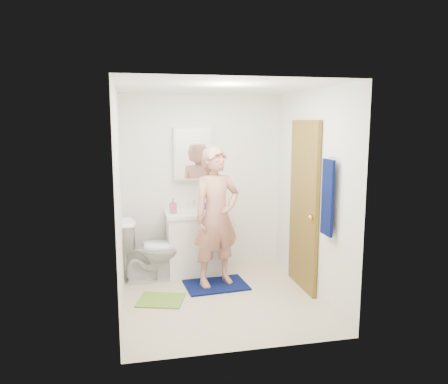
# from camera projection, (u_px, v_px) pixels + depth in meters

# --- Properties ---
(floor) EXTENTS (2.20, 2.40, 0.02)m
(floor) POSITION_uv_depth(u_px,v_px,m) (220.00, 299.00, 5.08)
(floor) COLOR beige
(floor) RESTS_ON ground
(ceiling) EXTENTS (2.20, 2.40, 0.02)m
(ceiling) POSITION_uv_depth(u_px,v_px,m) (220.00, 86.00, 4.69)
(ceiling) COLOR white
(ceiling) RESTS_ON ground
(wall_back) EXTENTS (2.20, 0.02, 2.40)m
(wall_back) POSITION_uv_depth(u_px,v_px,m) (203.00, 182.00, 6.06)
(wall_back) COLOR white
(wall_back) RESTS_ON ground
(wall_front) EXTENTS (2.20, 0.02, 2.40)m
(wall_front) POSITION_uv_depth(u_px,v_px,m) (248.00, 220.00, 3.72)
(wall_front) COLOR white
(wall_front) RESTS_ON ground
(wall_left) EXTENTS (0.02, 2.40, 2.40)m
(wall_left) POSITION_uv_depth(u_px,v_px,m) (118.00, 200.00, 4.66)
(wall_left) COLOR white
(wall_left) RESTS_ON ground
(wall_right) EXTENTS (0.02, 2.40, 2.40)m
(wall_right) POSITION_uv_depth(u_px,v_px,m) (313.00, 193.00, 5.11)
(wall_right) COLOR white
(wall_right) RESTS_ON ground
(vanity_cabinet) EXTENTS (0.75, 0.55, 0.80)m
(vanity_cabinet) POSITION_uv_depth(u_px,v_px,m) (196.00, 244.00, 5.87)
(vanity_cabinet) COLOR white
(vanity_cabinet) RESTS_ON floor
(countertop) EXTENTS (0.79, 0.59, 0.05)m
(countertop) POSITION_uv_depth(u_px,v_px,m) (195.00, 213.00, 5.80)
(countertop) COLOR white
(countertop) RESTS_ON vanity_cabinet
(sink_basin) EXTENTS (0.40, 0.40, 0.03)m
(sink_basin) POSITION_uv_depth(u_px,v_px,m) (195.00, 212.00, 5.80)
(sink_basin) COLOR white
(sink_basin) RESTS_ON countertop
(faucet) EXTENTS (0.03, 0.03, 0.12)m
(faucet) POSITION_uv_depth(u_px,v_px,m) (193.00, 204.00, 5.96)
(faucet) COLOR silver
(faucet) RESTS_ON countertop
(medicine_cabinet) EXTENTS (0.50, 0.12, 0.70)m
(medicine_cabinet) POSITION_uv_depth(u_px,v_px,m) (192.00, 154.00, 5.89)
(medicine_cabinet) COLOR white
(medicine_cabinet) RESTS_ON wall_back
(mirror_panel) EXTENTS (0.46, 0.01, 0.66)m
(mirror_panel) POSITION_uv_depth(u_px,v_px,m) (193.00, 154.00, 5.83)
(mirror_panel) COLOR white
(mirror_panel) RESTS_ON wall_back
(door) EXTENTS (0.05, 0.80, 2.05)m
(door) POSITION_uv_depth(u_px,v_px,m) (304.00, 206.00, 5.28)
(door) COLOR olive
(door) RESTS_ON ground
(door_knob) EXTENTS (0.07, 0.07, 0.07)m
(door_knob) POSITION_uv_depth(u_px,v_px,m) (311.00, 218.00, 4.97)
(door_knob) COLOR gold
(door_knob) RESTS_ON door
(towel) EXTENTS (0.03, 0.24, 0.80)m
(towel) POSITION_uv_depth(u_px,v_px,m) (328.00, 198.00, 4.54)
(towel) COLOR #071147
(towel) RESTS_ON wall_right
(towel_hook) EXTENTS (0.06, 0.02, 0.02)m
(towel_hook) POSITION_uv_depth(u_px,v_px,m) (333.00, 157.00, 4.48)
(towel_hook) COLOR silver
(towel_hook) RESTS_ON wall_right
(toilet) EXTENTS (0.80, 0.46, 0.81)m
(toilet) POSITION_uv_depth(u_px,v_px,m) (152.00, 249.00, 5.62)
(toilet) COLOR white
(toilet) RESTS_ON floor
(bath_mat) EXTENTS (0.80, 0.60, 0.02)m
(bath_mat) POSITION_uv_depth(u_px,v_px,m) (216.00, 285.00, 5.45)
(bath_mat) COLOR #071147
(bath_mat) RESTS_ON floor
(green_rug) EXTENTS (0.61, 0.55, 0.02)m
(green_rug) POSITION_uv_depth(u_px,v_px,m) (161.00, 300.00, 5.00)
(green_rug) COLOR olive
(green_rug) RESTS_ON floor
(soap_dispenser) EXTENTS (0.09, 0.09, 0.20)m
(soap_dispenser) POSITION_uv_depth(u_px,v_px,m) (173.00, 206.00, 5.66)
(soap_dispenser) COLOR #AF526C
(soap_dispenser) RESTS_ON countertop
(toothbrush_cup) EXTENTS (0.13, 0.13, 0.09)m
(toothbrush_cup) POSITION_uv_depth(u_px,v_px,m) (205.00, 206.00, 5.92)
(toothbrush_cup) COLOR #5A3A81
(toothbrush_cup) RESTS_ON countertop
(man) EXTENTS (0.73, 0.60, 1.71)m
(man) POSITION_uv_depth(u_px,v_px,m) (217.00, 217.00, 5.34)
(man) COLOR tan
(man) RESTS_ON bath_mat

